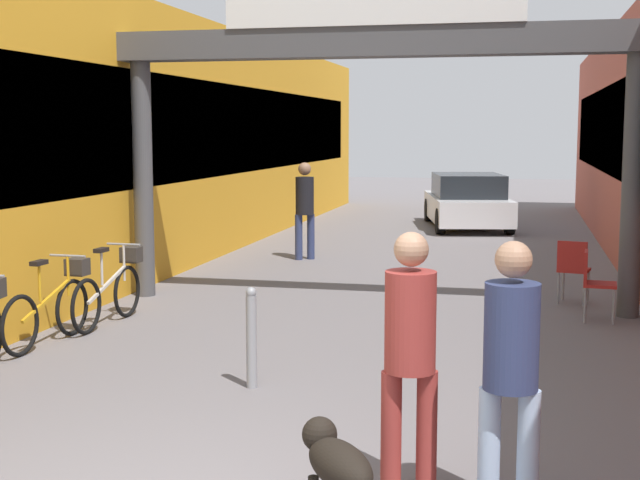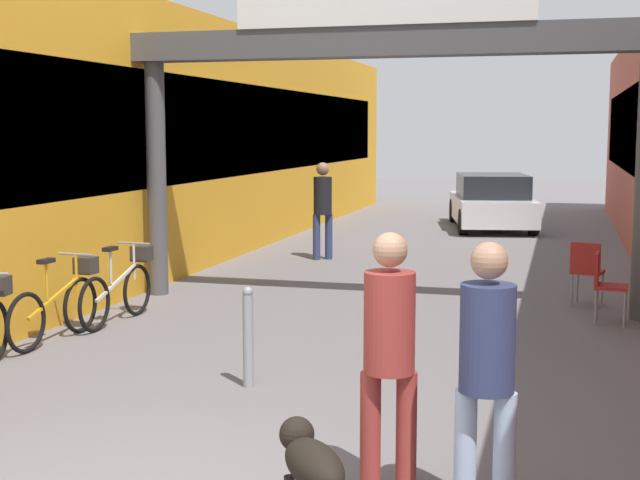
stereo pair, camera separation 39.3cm
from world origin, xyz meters
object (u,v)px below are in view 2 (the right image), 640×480
object	(u,v)px
cafe_chair_red_nearer	(605,281)
pedestrian_carrying_crate	(323,204)
bicycle_silver_farthest	(121,287)
pedestrian_companion	(487,362)
parked_car_white	(491,202)
bollard_post_metal	(248,336)
bicycle_orange_third	(60,303)
cafe_chair_red_farther	(587,267)
dog_on_leash	(311,461)
pedestrian_with_dog	(389,344)

from	to	relation	value
cafe_chair_red_nearer	pedestrian_carrying_crate	bearing A→B (deg)	137.59
bicycle_silver_farthest	cafe_chair_red_nearer	xyz separation A→B (m)	(5.86, 1.49, 0.10)
bicycle_silver_farthest	cafe_chair_red_nearer	bearing A→B (deg)	14.24
pedestrian_companion	parked_car_white	size ratio (longest dim) A/B	0.41
pedestrian_companion	parked_car_white	xyz separation A→B (m)	(-1.27, 16.62, -0.35)
bollard_post_metal	parked_car_white	xyz separation A→B (m)	(1.11, 14.32, 0.16)
bicycle_orange_third	cafe_chair_red_nearer	distance (m)	6.58
pedestrian_carrying_crate	cafe_chair_red_farther	size ratio (longest dim) A/B	2.03
bicycle_silver_farthest	cafe_chair_red_farther	size ratio (longest dim) A/B	1.90
bicycle_silver_farthest	dog_on_leash	bearing A→B (deg)	-51.43
pedestrian_companion	cafe_chair_red_farther	distance (m)	7.18
bicycle_orange_third	parked_car_white	distance (m)	13.69
bicycle_silver_farthest	cafe_chair_red_farther	xyz separation A→B (m)	(5.66, 2.55, 0.10)
pedestrian_with_dog	parked_car_white	xyz separation A→B (m)	(-0.62, 16.36, -0.36)
parked_car_white	pedestrian_companion	bearing A→B (deg)	-85.62
dog_on_leash	pedestrian_with_dog	bearing A→B (deg)	53.02
pedestrian_with_dog	dog_on_leash	xyz separation A→B (m)	(-0.39, -0.52, -0.65)
parked_car_white	cafe_chair_red_farther	bearing A→B (deg)	-77.95
pedestrian_companion	bicycle_orange_third	size ratio (longest dim) A/B	1.03
bicycle_orange_third	parked_car_white	xyz separation A→B (m)	(3.82, 13.14, 0.21)
pedestrian_companion	bicycle_orange_third	bearing A→B (deg)	145.71
dog_on_leash	cafe_chair_red_farther	bearing A→B (deg)	76.29
bollard_post_metal	cafe_chair_red_farther	world-z (taller)	bollard_post_metal
pedestrian_carrying_crate	dog_on_leash	xyz separation A→B (m)	(2.83, -10.74, -0.69)
bicycle_orange_third	bicycle_silver_farthest	bearing A→B (deg)	80.42
cafe_chair_red_farther	parked_car_white	size ratio (longest dim) A/B	0.21
bollard_post_metal	bicycle_orange_third	bearing A→B (deg)	156.47
bicycle_orange_third	cafe_chair_red_farther	distance (m)	6.90
pedestrian_with_dog	cafe_chair_red_farther	xyz separation A→B (m)	(1.41, 6.87, -0.46)
pedestrian_carrying_crate	dog_on_leash	distance (m)	11.13
pedestrian_with_dog	pedestrian_companion	xyz separation A→B (m)	(0.66, -0.26, -0.01)
cafe_chair_red_nearer	parked_car_white	bearing A→B (deg)	101.89
pedestrian_carrying_crate	parked_car_white	size ratio (longest dim) A/B	0.42
bicycle_orange_third	cafe_chair_red_farther	bearing A→B (deg)	31.98
pedestrian_companion	dog_on_leash	xyz separation A→B (m)	(-1.05, -0.26, -0.64)
dog_on_leash	bicycle_orange_third	bearing A→B (deg)	137.28
pedestrian_carrying_crate	bollard_post_metal	distance (m)	8.34
bicycle_silver_farthest	bicycle_orange_third	bearing A→B (deg)	-99.58
pedestrian_carrying_crate	bollard_post_metal	bearing A→B (deg)	-79.65
pedestrian_with_dog	pedestrian_companion	size ratio (longest dim) A/B	1.01
cafe_chair_red_nearer	bicycle_silver_farthest	bearing A→B (deg)	-165.76
dog_on_leash	bollard_post_metal	distance (m)	2.89
pedestrian_carrying_crate	dog_on_leash	size ratio (longest dim) A/B	2.35
pedestrian_companion	bicycle_silver_farthest	world-z (taller)	pedestrian_companion
dog_on_leash	bollard_post_metal	bearing A→B (deg)	117.62
parked_car_white	dog_on_leash	bearing A→B (deg)	-89.24
pedestrian_with_dog	bicycle_silver_farthest	world-z (taller)	pedestrian_with_dog
pedestrian_with_dog	dog_on_leash	world-z (taller)	pedestrian_with_dog
cafe_chair_red_farther	pedestrian_companion	bearing A→B (deg)	-96.05
pedestrian_carrying_crate	bollard_post_metal	world-z (taller)	pedestrian_carrying_crate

